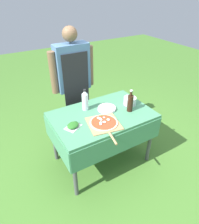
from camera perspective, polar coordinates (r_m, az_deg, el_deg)
name	(u,v)px	position (r m, az deg, el deg)	size (l,w,h in m)	color
ground_plane	(102,159)	(2.92, 0.63, -13.19)	(12.00, 12.00, 0.00)	#477A2D
prep_table	(102,121)	(2.48, 0.72, -2.49)	(1.23, 0.80, 0.77)	#478960
person_cook	(73,79)	(2.83, -7.52, 9.43)	(0.63, 0.21, 1.68)	#333D56
pizza_on_peel	(104,123)	(2.24, 1.26, -3.25)	(0.41, 0.57, 0.05)	tan
oil_bottle	(130,103)	(2.46, 8.77, 2.62)	(0.07, 0.07, 0.28)	black
water_bottle	(85,100)	(2.45, -4.15, 3.37)	(0.08, 0.08, 0.28)	silver
herb_container	(73,125)	(2.21, -7.57, -3.83)	(0.22, 0.20, 0.05)	silver
mixing_tub	(130,101)	(2.63, 8.67, 3.17)	(0.16, 0.16, 0.10)	silver
plate_stack	(107,109)	(2.50, 2.10, 1.00)	(0.23, 0.23, 0.03)	white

